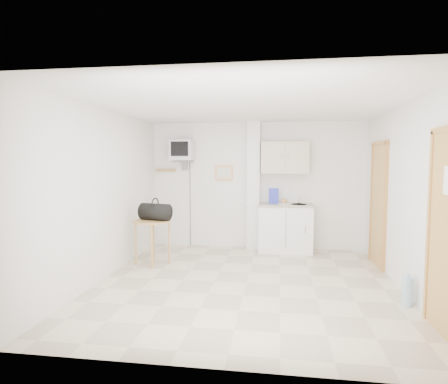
# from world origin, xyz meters

# --- Properties ---
(ground) EXTENTS (4.50, 4.50, 0.00)m
(ground) POSITION_xyz_m (0.00, 0.00, 0.00)
(ground) COLOR beige
(ground) RESTS_ON ground
(room_envelope) EXTENTS (4.24, 4.54, 2.55)m
(room_envelope) POSITION_xyz_m (0.24, 0.09, 1.54)
(room_envelope) COLOR white
(room_envelope) RESTS_ON ground
(kitchenette) EXTENTS (1.03, 0.58, 2.10)m
(kitchenette) POSITION_xyz_m (0.57, 2.00, 0.80)
(kitchenette) COLOR white
(kitchenette) RESTS_ON ground
(crt_television) EXTENTS (0.44, 0.45, 2.15)m
(crt_television) POSITION_xyz_m (-1.45, 2.02, 1.94)
(crt_television) COLOR slate
(crt_television) RESTS_ON ground
(round_table) EXTENTS (0.63, 0.63, 0.75)m
(round_table) POSITION_xyz_m (-1.65, 0.76, 0.64)
(round_table) COLOR #B1864E
(round_table) RESTS_ON ground
(duffel_bag) EXTENTS (0.56, 0.39, 0.38)m
(duffel_bag) POSITION_xyz_m (-1.60, 0.78, 0.89)
(duffel_bag) COLOR black
(duffel_bag) RESTS_ON round_table
(water_bottle) EXTENTS (0.13, 0.13, 0.39)m
(water_bottle) POSITION_xyz_m (1.98, -0.56, 0.18)
(water_bottle) COLOR #8EB5C6
(water_bottle) RESTS_ON ground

